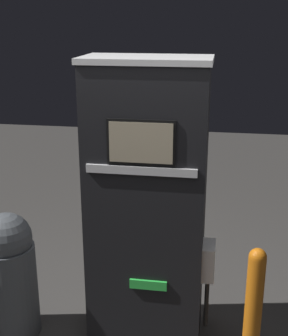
{
  "coord_description": "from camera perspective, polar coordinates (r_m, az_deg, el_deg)",
  "views": [
    {
      "loc": [
        0.49,
        -2.89,
        2.39
      ],
      "look_at": [
        0.0,
        0.12,
        1.39
      ],
      "focal_mm": 50.0,
      "sensor_mm": 36.0,
      "label": 1
    }
  ],
  "objects": [
    {
      "name": "safety_bollard",
      "position": [
        3.33,
        13.16,
        -16.67
      ],
      "size": [
        0.12,
        0.12,
        0.98
      ],
      "color": "orange",
      "rests_on": "ground_plane"
    },
    {
      "name": "gas_pump",
      "position": [
        3.42,
        0.36,
        -4.59
      ],
      "size": [
        0.95,
        0.5,
        2.13
      ],
      "color": "black",
      "rests_on": "ground_plane"
    },
    {
      "name": "trash_bin",
      "position": [
        3.79,
        -16.09,
        -12.31
      ],
      "size": [
        0.41,
        0.41,
        1.01
      ],
      "color": "#51565B",
      "rests_on": "ground_plane"
    }
  ]
}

